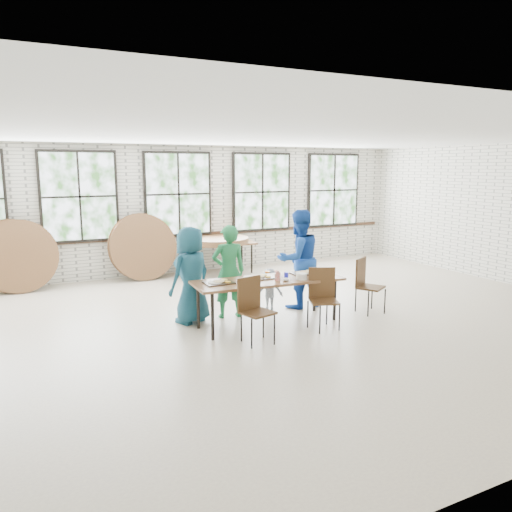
# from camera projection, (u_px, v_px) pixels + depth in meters

# --- Properties ---
(room) EXTENTS (12.00, 12.00, 12.00)m
(room) POSITION_uv_depth(u_px,v_px,m) (178.00, 196.00, 11.64)
(room) COLOR beige
(room) RESTS_ON ground
(dining_table) EXTENTS (2.45, 0.96, 0.74)m
(dining_table) POSITION_uv_depth(u_px,v_px,m) (268.00, 282.00, 7.93)
(dining_table) COLOR brown
(dining_table) RESTS_ON ground
(chair_near_left) EXTENTS (0.51, 0.50, 0.95)m
(chair_near_left) POSITION_uv_depth(u_px,v_px,m) (253.00, 304.00, 7.16)
(chair_near_left) COLOR #482E18
(chair_near_left) RESTS_ON ground
(chair_near_right) EXTENTS (0.54, 0.54, 0.95)m
(chair_near_right) POSITION_uv_depth(u_px,v_px,m) (323.00, 293.00, 7.79)
(chair_near_right) COLOR #482E18
(chair_near_right) RESTS_ON ground
(chair_spare) EXTENTS (0.57, 0.56, 0.95)m
(chair_spare) POSITION_uv_depth(u_px,v_px,m) (366.00, 281.00, 8.64)
(chair_spare) COLOR #482E18
(chair_spare) RESTS_ON ground
(adult_teal) EXTENTS (0.90, 0.77, 1.57)m
(adult_teal) POSITION_uv_depth(u_px,v_px,m) (191.00, 275.00, 8.01)
(adult_teal) COLOR #1C586D
(adult_teal) RESTS_ON ground
(adult_green) EXTENTS (0.62, 0.46, 1.57)m
(adult_green) POSITION_uv_depth(u_px,v_px,m) (229.00, 271.00, 8.31)
(adult_green) COLOR #207A43
(adult_green) RESTS_ON ground
(toddler) EXTENTS (0.55, 0.41, 0.76)m
(toddler) POSITION_uv_depth(u_px,v_px,m) (269.00, 290.00, 8.72)
(toddler) COLOR #152742
(toddler) RESTS_ON ground
(adult_blue) EXTENTS (0.91, 0.73, 1.76)m
(adult_blue) POSITION_uv_depth(u_px,v_px,m) (299.00, 259.00, 8.89)
(adult_blue) COLOR #1849AD
(adult_blue) RESTS_ON ground
(storage_table) EXTENTS (1.85, 0.89, 0.74)m
(storage_table) POSITION_uv_depth(u_px,v_px,m) (217.00, 245.00, 11.73)
(storage_table) COLOR brown
(storage_table) RESTS_ON ground
(tabletop_clutter) EXTENTS (2.05, 0.63, 0.11)m
(tabletop_clutter) POSITION_uv_depth(u_px,v_px,m) (275.00, 278.00, 7.93)
(tabletop_clutter) COLOR black
(tabletop_clutter) RESTS_ON dining_table
(round_tops_stacked) EXTENTS (1.50, 1.50, 0.13)m
(round_tops_stacked) POSITION_uv_depth(u_px,v_px,m) (217.00, 240.00, 11.71)
(round_tops_stacked) COLOR brown
(round_tops_stacked) RESTS_ON storage_table
(round_tops_leaning) EXTENTS (4.19, 0.49, 1.48)m
(round_tops_leaning) POSITION_uv_depth(u_px,v_px,m) (82.00, 251.00, 10.58)
(round_tops_leaning) COLOR brown
(round_tops_leaning) RESTS_ON ground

